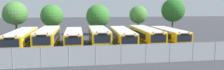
{
  "coord_description": "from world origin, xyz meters",
  "views": [
    {
      "loc": [
        -2.7,
        -30.47,
        5.93
      ],
      "look_at": [
        1.98,
        0.0,
        1.6
      ],
      "focal_mm": 33.42,
      "sensor_mm": 36.0,
      "label": 1
    }
  ],
  "objects": [
    {
      "name": "ground_plane",
      "position": [
        0.0,
        0.0,
        0.0
      ],
      "size": [
        160.0,
        160.0,
        0.0
      ],
      "primitive_type": "plane",
      "color": "#38383D"
    },
    {
      "name": "school_bus_0",
      "position": [
        -10.83,
        0.07,
        1.37
      ],
      "size": [
        2.83,
        11.6,
        2.59
      ],
      "rotation": [
        0.0,
        0.0,
        3.16
      ],
      "color": "yellow",
      "rests_on": "ground_plane"
    },
    {
      "name": "school_bus_1",
      "position": [
        -7.31,
        0.11,
        1.46
      ],
      "size": [
        2.72,
        10.88,
        2.78
      ],
      "rotation": [
        0.0,
        0.0,
        3.15
      ],
      "color": "yellow",
      "rests_on": "ground_plane"
    },
    {
      "name": "school_bus_2",
      "position": [
        -3.63,
        -0.0,
        1.34
      ],
      "size": [
        2.58,
        9.88,
        2.54
      ],
      "rotation": [
        0.0,
        0.0,
        3.16
      ],
      "color": "#EAA80C",
      "rests_on": "ground_plane"
    },
    {
      "name": "school_bus_3",
      "position": [
        -0.0,
        -0.13,
        1.46
      ],
      "size": [
        2.67,
        9.71,
        2.78
      ],
      "rotation": [
        0.0,
        0.0,
        3.15
      ],
      "color": "yellow",
      "rests_on": "ground_plane"
    },
    {
      "name": "school_bus_4",
      "position": [
        3.56,
        0.15,
        1.34
      ],
      "size": [
        2.82,
        11.32,
        2.53
      ],
      "rotation": [
        0.0,
        0.0,
        3.12
      ],
      "color": "yellow",
      "rests_on": "ground_plane"
    },
    {
      "name": "school_bus_5",
      "position": [
        7.25,
        0.22,
        1.41
      ],
      "size": [
        2.6,
        11.14,
        2.67
      ],
      "rotation": [
        0.0,
        0.0,
        3.14
      ],
      "color": "#EAA80C",
      "rests_on": "ground_plane"
    },
    {
      "name": "school_bus_6",
      "position": [
        10.9,
        -0.16,
        1.33
      ],
      "size": [
        2.8,
        9.72,
        2.53
      ],
      "rotation": [
        0.0,
        0.0,
        3.17
      ],
      "color": "#EAA80C",
      "rests_on": "ground_plane"
    },
    {
      "name": "tree_0",
      "position": [
        -14.78,
        10.77,
        4.47
      ],
      "size": [
        4.52,
        4.4,
        6.77
      ],
      "color": "#4C3823",
      "rests_on": "ground_plane"
    },
    {
      "name": "tree_1",
      "position": [
        -7.96,
        11.6,
        4.06
      ],
      "size": [
        4.37,
        4.34,
        6.23
      ],
      "color": "#4C3823",
      "rests_on": "ground_plane"
    },
    {
      "name": "tree_2",
      "position": [
        0.99,
        12.05,
        3.8
      ],
      "size": [
        4.85,
        4.85,
        6.26
      ],
      "color": "#4C3823",
      "rests_on": "ground_plane"
    },
    {
      "name": "tree_3",
      "position": [
        8.65,
        9.62,
        4.15
      ],
      "size": [
        3.55,
        3.55,
        5.97
      ],
      "color": "#4C3823",
      "rests_on": "ground_plane"
    },
    {
      "name": "tree_4",
      "position": [
        16.81,
        11.42,
        5.09
      ],
      "size": [
        4.95,
        4.95,
        7.49
      ],
      "color": "#4C3823",
      "rests_on": "ground_plane"
    },
    {
      "name": "chainlink_fence",
      "position": [
        0.07,
        -10.26,
        1.07
      ],
      "size": [
        28.69,
        0.07,
        2.07
      ],
      "color": "#9EA0A3",
      "rests_on": "ground_plane"
    },
    {
      "name": "traffic_cone",
      "position": [
        7.37,
        -8.55,
        0.29
      ],
      "size": [
        0.44,
        0.44,
        0.58
      ],
      "primitive_type": "cone",
      "color": "#EA5914",
      "rests_on": "ground_plane"
    }
  ]
}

